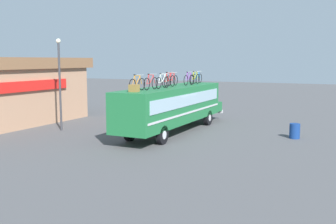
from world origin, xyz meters
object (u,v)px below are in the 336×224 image
rooftop_bicycle_1 (137,84)px  rooftop_bicycle_7 (195,79)px  street_lamp (60,78)px  rooftop_bicycle_4 (169,81)px  trash_bin (295,131)px  rooftop_bicycle_3 (163,82)px  bus (173,105)px  rooftop_bicycle_6 (189,79)px  rooftop_bicycle_5 (172,80)px  luggage_bag_1 (134,88)px  rooftop_bicycle_2 (151,83)px  rooftop_bicycle_8 (197,78)px

rooftop_bicycle_1 → rooftop_bicycle_7: bearing=-4.6°
street_lamp → rooftop_bicycle_1: bearing=-101.3°
rooftop_bicycle_1 → rooftop_bicycle_7: rooftop_bicycle_7 is taller
rooftop_bicycle_4 → trash_bin: (1.91, -7.48, -2.93)m
rooftop_bicycle_3 → rooftop_bicycle_7: rooftop_bicycle_3 is taller
rooftop_bicycle_4 → bus: bearing=-3.2°
rooftop_bicycle_1 → trash_bin: bearing=-55.1°
rooftop_bicycle_4 → rooftop_bicycle_6: bearing=-8.0°
rooftop_bicycle_1 → rooftop_bicycle_3: bearing=-9.4°
rooftop_bicycle_6 → street_lamp: bearing=122.0°
rooftop_bicycle_5 → trash_bin: rooftop_bicycle_5 is taller
rooftop_bicycle_1 → rooftop_bicycle_4: rooftop_bicycle_4 is taller
luggage_bag_1 → rooftop_bicycle_7: (7.77, -0.35, 0.19)m
luggage_bag_1 → rooftop_bicycle_2: (1.81, -0.03, 0.19)m
rooftop_bicycle_3 → rooftop_bicycle_4: size_ratio=0.98×
rooftop_bicycle_2 → rooftop_bicycle_5: size_ratio=0.96×
rooftop_bicycle_7 → rooftop_bicycle_5: bearing=163.3°
rooftop_bicycle_1 → street_lamp: 6.83m
rooftop_bicycle_5 → rooftop_bicycle_8: rooftop_bicycle_5 is taller
luggage_bag_1 → trash_bin: (6.09, -7.51, -2.73)m
luggage_bag_1 → rooftop_bicycle_5: bearing=3.6°
rooftop_bicycle_6 → rooftop_bicycle_5: bearing=148.1°
rooftop_bicycle_5 → rooftop_bicycle_8: (3.59, -0.37, -0.00)m
rooftop_bicycle_8 → rooftop_bicycle_4: bearing=-179.9°
rooftop_bicycle_4 → rooftop_bicycle_7: 3.61m
rooftop_bicycle_4 → trash_bin: rooftop_bicycle_4 is taller
bus → street_lamp: street_lamp is taller
rooftop_bicycle_2 → rooftop_bicycle_1: bearing=167.0°
rooftop_bicycle_4 → trash_bin: bearing=-75.7°
luggage_bag_1 → rooftop_bicycle_7: size_ratio=0.27×
rooftop_bicycle_7 → street_lamp: size_ratio=0.28×
rooftop_bicycle_3 → rooftop_bicycle_6: (3.53, -0.20, -0.00)m
rooftop_bicycle_6 → rooftop_bicycle_8: 2.47m
rooftop_bicycle_3 → rooftop_bicycle_7: (4.70, -0.18, -0.00)m
rooftop_bicycle_2 → rooftop_bicycle_6: (4.79, -0.33, -0.00)m
rooftop_bicycle_7 → rooftop_bicycle_8: (1.27, 0.33, -0.00)m
rooftop_bicycle_4 → rooftop_bicycle_5: (1.27, 0.37, -0.02)m
bus → rooftop_bicycle_1: 4.41m
rooftop_bicycle_1 → bus: bearing=-4.0°
rooftop_bicycle_1 → street_lamp: bearing=78.7°
rooftop_bicycle_4 → rooftop_bicycle_8: 4.86m
rooftop_bicycle_5 → rooftop_bicycle_8: size_ratio=0.99×
rooftop_bicycle_6 → rooftop_bicycle_4: bearing=172.0°
street_lamp → rooftop_bicycle_8: bearing=-44.8°
bus → luggage_bag_1: size_ratio=27.24×
rooftop_bicycle_6 → rooftop_bicycle_7: 1.17m
bus → rooftop_bicycle_1: bearing=176.0°
luggage_bag_1 → rooftop_bicycle_5: 5.47m
street_lamp → trash_bin: bearing=-74.3°
rooftop_bicycle_5 → rooftop_bicycle_7: size_ratio=1.03×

